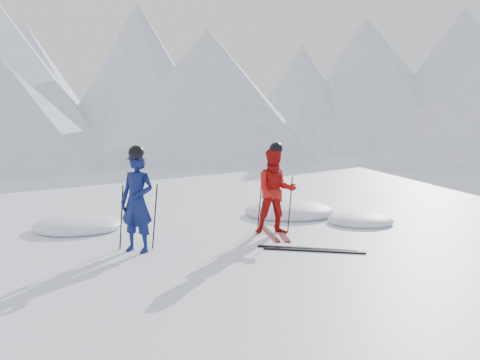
{
  "coord_description": "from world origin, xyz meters",
  "views": [
    {
      "loc": [
        -1.83,
        -8.96,
        1.99
      ],
      "look_at": [
        -1.82,
        0.5,
        1.1
      ],
      "focal_mm": 38.0,
      "sensor_mm": 36.0,
      "label": 1
    }
  ],
  "objects": [
    {
      "name": "snow_lumps",
      "position": [
        -1.79,
        2.4,
        0.0
      ],
      "size": [
        7.57,
        3.77,
        0.47
      ],
      "color": "white",
      "rests_on": "ground"
    },
    {
      "name": "mountain_range",
      "position": [
        5.71,
        35.31,
        6.72
      ],
      "size": [
        106.15,
        62.94,
        15.53
      ],
      "color": "#B2BCD1",
      "rests_on": "ground"
    },
    {
      "name": "ski_loose_b",
      "position": [
        -0.58,
        -0.62,
        0.01
      ],
      "size": [
        1.68,
        0.44,
        0.03
      ],
      "primitive_type": "cube",
      "rotation": [
        0.0,
        0.0,
        1.36
      ],
      "color": "black",
      "rests_on": "ground"
    },
    {
      "name": "ground",
      "position": [
        0.0,
        0.0,
        0.0
      ],
      "size": [
        160.0,
        160.0,
        0.0
      ],
      "primitive_type": "plane",
      "color": "white",
      "rests_on": "ground"
    },
    {
      "name": "skier_blue",
      "position": [
        -3.53,
        -0.62,
        0.84
      ],
      "size": [
        0.72,
        0.61,
        1.67
      ],
      "primitive_type": "imported",
      "rotation": [
        0.0,
        0.0,
        -0.42
      ],
      "color": "#0C164D",
      "rests_on": "ground"
    },
    {
      "name": "pole_blue_left",
      "position": [
        -3.83,
        -0.47,
        0.56
      ],
      "size": [
        0.11,
        0.08,
        1.11
      ],
      "primitive_type": "cylinder",
      "rotation": [
        0.05,
        0.08,
        0.0
      ],
      "color": "black",
      "rests_on": "ground"
    },
    {
      "name": "ski_worn_left",
      "position": [
        -1.24,
        0.91,
        0.01
      ],
      "size": [
        0.32,
        1.7,
        0.03
      ],
      "primitive_type": "cube",
      "rotation": [
        0.0,
        0.0,
        0.13
      ],
      "color": "black",
      "rests_on": "ground"
    },
    {
      "name": "pole_red_right",
      "position": [
        -0.82,
        1.06,
        0.56
      ],
      "size": [
        0.11,
        0.08,
        1.12
      ],
      "primitive_type": "cylinder",
      "rotation": [
        -0.05,
        0.08,
        0.0
      ],
      "color": "black",
      "rests_on": "ground"
    },
    {
      "name": "skier_red",
      "position": [
        -1.12,
        0.91,
        0.84
      ],
      "size": [
        0.88,
        0.72,
        1.69
      ],
      "primitive_type": "imported",
      "rotation": [
        0.0,
        0.0,
        0.1
      ],
      "color": "#B0100E",
      "rests_on": "ground"
    },
    {
      "name": "pole_red_left",
      "position": [
        -1.42,
        1.16,
        0.56
      ],
      "size": [
        0.11,
        0.09,
        1.12
      ],
      "primitive_type": "cylinder",
      "rotation": [
        0.06,
        0.08,
        0.0
      ],
      "color": "black",
      "rests_on": "ground"
    },
    {
      "name": "ski_loose_a",
      "position": [
        -0.68,
        -0.47,
        0.01
      ],
      "size": [
        1.67,
        0.5,
        0.03
      ],
      "primitive_type": "cube",
      "rotation": [
        0.0,
        0.0,
        1.33
      ],
      "color": "black",
      "rests_on": "ground"
    },
    {
      "name": "ski_worn_right",
      "position": [
        -1.0,
        0.91,
        0.01
      ],
      "size": [
        0.2,
        1.7,
        0.03
      ],
      "primitive_type": "cube",
      "rotation": [
        0.0,
        0.0,
        0.07
      ],
      "color": "black",
      "rests_on": "ground"
    },
    {
      "name": "pole_blue_right",
      "position": [
        -3.28,
        -0.37,
        0.56
      ],
      "size": [
        0.11,
        0.07,
        1.11
      ],
      "primitive_type": "cylinder",
      "rotation": [
        -0.04,
        0.08,
        0.0
      ],
      "color": "black",
      "rests_on": "ground"
    }
  ]
}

